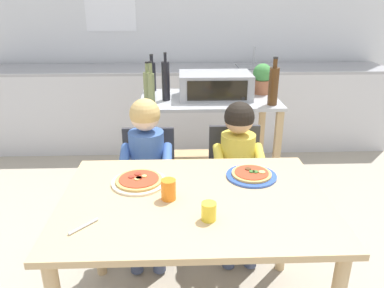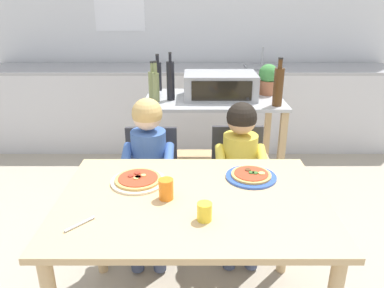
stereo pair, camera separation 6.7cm
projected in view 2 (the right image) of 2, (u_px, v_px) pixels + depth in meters
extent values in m
plane|color=#A89E8C|center=(192.00, 206.00, 3.11)|extent=(11.61, 11.61, 0.00)
cube|color=silver|center=(192.00, 21.00, 4.27)|extent=(4.97, 0.12, 2.70)
cube|color=silver|center=(192.00, 108.00, 4.24)|extent=(4.47, 0.60, 0.87)
cube|color=#9E9EA3|center=(192.00, 69.00, 4.07)|extent=(4.47, 0.60, 0.03)
cube|color=gray|center=(264.00, 68.00, 4.06)|extent=(0.40, 0.33, 0.02)
cylinder|color=#B7BABF|center=(262.00, 57.00, 4.14)|extent=(0.02, 0.02, 0.20)
cube|color=#B7BABF|center=(214.00, 100.00, 2.94)|extent=(1.08, 0.63, 0.02)
cube|color=tan|center=(212.00, 164.00, 3.15)|extent=(0.99, 0.58, 0.02)
cube|color=tan|center=(149.00, 165.00, 2.84)|extent=(0.05, 0.05, 0.85)
cube|color=tan|center=(280.00, 165.00, 2.84)|extent=(0.05, 0.05, 0.85)
cube|color=tan|center=(156.00, 139.00, 3.36)|extent=(0.05, 0.05, 0.85)
cube|color=tan|center=(266.00, 139.00, 3.36)|extent=(0.05, 0.05, 0.85)
cube|color=#999BA0|center=(220.00, 86.00, 2.91)|extent=(0.56, 0.35, 0.19)
cube|color=black|center=(222.00, 91.00, 2.74)|extent=(0.45, 0.01, 0.15)
cylinder|color=black|center=(248.00, 99.00, 2.76)|extent=(0.02, 0.01, 0.02)
cylinder|color=black|center=(158.00, 76.00, 3.13)|extent=(0.06, 0.06, 0.24)
cylinder|color=black|center=(157.00, 59.00, 3.07)|extent=(0.03, 0.03, 0.06)
cylinder|color=black|center=(157.00, 55.00, 3.06)|extent=(0.03, 0.03, 0.01)
cylinder|color=#4C2D14|center=(278.00, 87.00, 2.68)|extent=(0.07, 0.07, 0.27)
cylinder|color=#4C2D14|center=(280.00, 64.00, 2.62)|extent=(0.03, 0.03, 0.06)
cylinder|color=black|center=(281.00, 58.00, 2.61)|extent=(0.03, 0.03, 0.01)
cylinder|color=black|center=(171.00, 81.00, 2.83)|extent=(0.06, 0.06, 0.29)
cylinder|color=black|center=(170.00, 58.00, 2.76)|extent=(0.02, 0.02, 0.06)
cylinder|color=black|center=(170.00, 53.00, 2.75)|extent=(0.02, 0.02, 0.01)
cylinder|color=olive|center=(153.00, 85.00, 2.90)|extent=(0.07, 0.07, 0.21)
cylinder|color=olive|center=(152.00, 67.00, 2.84)|extent=(0.03, 0.03, 0.07)
cylinder|color=black|center=(152.00, 62.00, 2.83)|extent=(0.03, 0.03, 0.01)
cylinder|color=olive|center=(156.00, 87.00, 2.81)|extent=(0.05, 0.05, 0.21)
cylinder|color=olive|center=(155.00, 68.00, 2.75)|extent=(0.02, 0.02, 0.08)
cylinder|color=black|center=(155.00, 62.00, 2.74)|extent=(0.03, 0.03, 0.01)
cylinder|color=#9E5B3D|center=(267.00, 88.00, 3.02)|extent=(0.13, 0.13, 0.11)
sphere|color=#428942|center=(268.00, 74.00, 2.98)|extent=(0.15, 0.15, 0.15)
cube|color=tan|center=(192.00, 200.00, 1.75)|extent=(1.25, 0.88, 0.03)
cylinder|color=tan|center=(98.00, 222.00, 2.24)|extent=(0.06, 0.06, 0.72)
cylinder|color=tan|center=(286.00, 222.00, 2.24)|extent=(0.06, 0.06, 0.72)
cube|color=#333338|center=(151.00, 190.00, 2.45)|extent=(0.36, 0.36, 0.04)
cube|color=#333338|center=(152.00, 154.00, 2.53)|extent=(0.34, 0.03, 0.38)
cylinder|color=#333338|center=(173.00, 231.00, 2.40)|extent=(0.03, 0.03, 0.42)
cylinder|color=#333338|center=(126.00, 231.00, 2.40)|extent=(0.03, 0.03, 0.42)
cylinder|color=#333338|center=(175.00, 207.00, 2.68)|extent=(0.03, 0.03, 0.42)
cylinder|color=#333338|center=(133.00, 207.00, 2.68)|extent=(0.03, 0.03, 0.42)
cube|color=#333338|center=(238.00, 188.00, 2.48)|extent=(0.36, 0.36, 0.04)
cube|color=#333338|center=(237.00, 152.00, 2.55)|extent=(0.34, 0.03, 0.38)
cylinder|color=#333338|center=(262.00, 229.00, 2.42)|extent=(0.03, 0.03, 0.42)
cylinder|color=#333338|center=(216.00, 229.00, 2.42)|extent=(0.03, 0.03, 0.42)
cylinder|color=#333338|center=(255.00, 205.00, 2.70)|extent=(0.03, 0.03, 0.42)
cylinder|color=#333338|center=(214.00, 205.00, 2.70)|extent=(0.03, 0.03, 0.42)
cube|color=#424C6B|center=(159.00, 195.00, 2.31)|extent=(0.10, 0.30, 0.10)
cylinder|color=#424C6B|center=(159.00, 240.00, 2.28)|extent=(0.08, 0.08, 0.44)
cube|color=#424C6B|center=(137.00, 195.00, 2.31)|extent=(0.10, 0.30, 0.10)
cylinder|color=#424C6B|center=(136.00, 240.00, 2.28)|extent=(0.08, 0.08, 0.44)
cylinder|color=#3D60A8|center=(169.00, 160.00, 2.26)|extent=(0.06, 0.26, 0.15)
cylinder|color=#3D60A8|center=(126.00, 160.00, 2.26)|extent=(0.06, 0.26, 0.15)
cylinder|color=#3D60A8|center=(149.00, 159.00, 2.37)|extent=(0.22, 0.22, 0.37)
sphere|color=beige|center=(147.00, 116.00, 2.26)|extent=(0.18, 0.18, 0.18)
sphere|color=tan|center=(147.00, 113.00, 2.26)|extent=(0.19, 0.19, 0.19)
cube|color=#424C6B|center=(252.00, 193.00, 2.33)|extent=(0.10, 0.30, 0.10)
cylinder|color=#424C6B|center=(253.00, 238.00, 2.30)|extent=(0.08, 0.08, 0.44)
cube|color=#424C6B|center=(230.00, 193.00, 2.33)|extent=(0.10, 0.30, 0.10)
cylinder|color=#424C6B|center=(230.00, 238.00, 2.30)|extent=(0.08, 0.08, 0.44)
cylinder|color=yellow|center=(263.00, 161.00, 2.29)|extent=(0.06, 0.26, 0.15)
cylinder|color=yellow|center=(221.00, 161.00, 2.29)|extent=(0.06, 0.26, 0.15)
cylinder|color=yellow|center=(240.00, 160.00, 2.40)|extent=(0.22, 0.22, 0.34)
sphere|color=tan|center=(242.00, 120.00, 2.30)|extent=(0.18, 0.18, 0.18)
sphere|color=black|center=(242.00, 117.00, 2.29)|extent=(0.19, 0.19, 0.19)
cylinder|color=beige|center=(138.00, 181.00, 1.89)|extent=(0.28, 0.28, 0.01)
cylinder|color=tan|center=(138.00, 179.00, 1.88)|extent=(0.24, 0.24, 0.01)
cylinder|color=#B23D23|center=(138.00, 178.00, 1.88)|extent=(0.20, 0.20, 0.00)
cylinder|color=#DBC666|center=(144.00, 175.00, 1.90)|extent=(0.03, 0.03, 0.01)
cylinder|color=maroon|center=(137.00, 173.00, 1.92)|extent=(0.03, 0.03, 0.01)
cylinder|color=#DBC666|center=(136.00, 178.00, 1.87)|extent=(0.03, 0.03, 0.01)
cylinder|color=maroon|center=(131.00, 176.00, 1.89)|extent=(0.03, 0.03, 0.01)
cylinder|color=#563319|center=(138.00, 177.00, 1.88)|extent=(0.03, 0.03, 0.01)
cylinder|color=maroon|center=(138.00, 177.00, 1.88)|extent=(0.03, 0.03, 0.01)
cylinder|color=#3356B7|center=(251.00, 177.00, 1.93)|extent=(0.26, 0.26, 0.01)
cylinder|color=tan|center=(251.00, 175.00, 1.93)|extent=(0.21, 0.21, 0.01)
cylinder|color=#B23D23|center=(251.00, 173.00, 1.92)|extent=(0.18, 0.18, 0.00)
cylinder|color=#386628|center=(251.00, 173.00, 1.92)|extent=(0.03, 0.03, 0.01)
cylinder|color=#386628|center=(255.00, 173.00, 1.92)|extent=(0.03, 0.03, 0.01)
cylinder|color=#DBC666|center=(262.00, 173.00, 1.92)|extent=(0.03, 0.03, 0.01)
cylinder|color=#563319|center=(248.00, 170.00, 1.96)|extent=(0.03, 0.03, 0.01)
cylinder|color=yellow|center=(205.00, 212.00, 1.56)|extent=(0.06, 0.06, 0.08)
cylinder|color=orange|center=(166.00, 189.00, 1.72)|extent=(0.07, 0.07, 0.10)
cylinder|color=#B7BABF|center=(80.00, 224.00, 1.53)|extent=(0.10, 0.11, 0.01)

